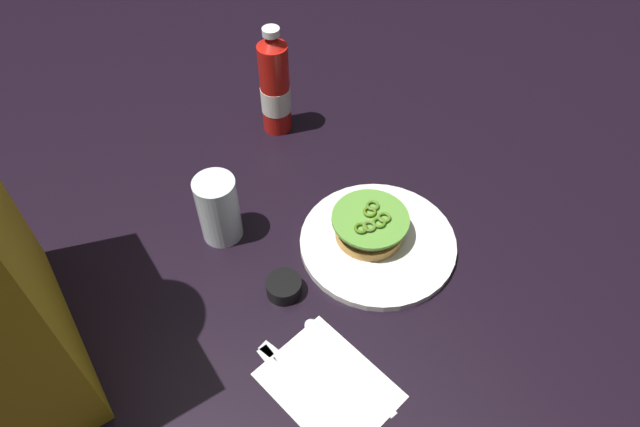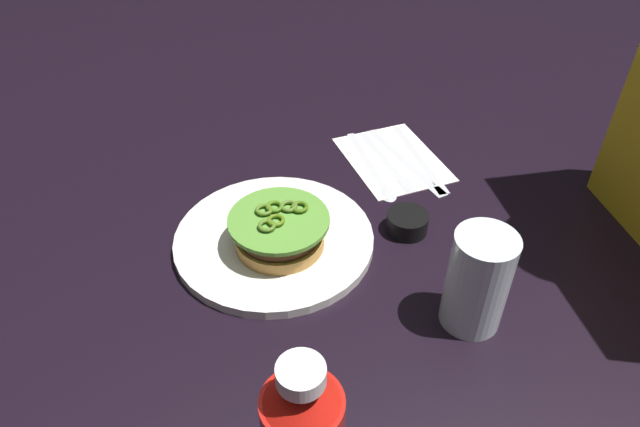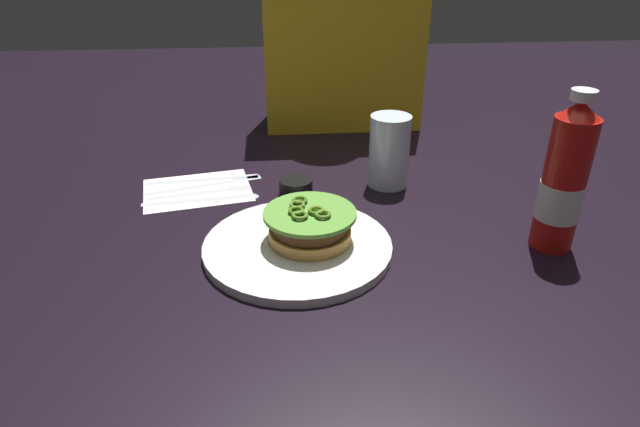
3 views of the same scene
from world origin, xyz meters
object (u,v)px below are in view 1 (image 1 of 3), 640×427
Objects in this scene: water_glass at (218,209)px; steak_knife at (308,379)px; fork_utensil at (327,369)px; condiment_cup at (284,287)px; butter_knife at (296,390)px; dinner_plate at (378,242)px; ketchup_bottle at (275,87)px; napkin at (329,385)px; spoon_utensil at (336,351)px; burger_sandwich at (370,226)px.

water_glass is 0.32m from steak_knife.
fork_utensil is 0.03m from steak_knife.
condiment_cup reaches higher than butter_knife.
dinner_plate is 0.28m from steak_knife.
ketchup_bottle is at bearing -29.21° from condiment_cup.
spoon_utensil is at bearing -45.36° from napkin.
spoon_utensil is (-0.15, 0.17, -0.03)m from burger_sandwich.
dinner_plate is 1.31× the size of steak_knife.
water_glass is at bearing 50.75° from dinner_plate.
ketchup_bottle is at bearing -3.71° from burger_sandwich.
water_glass is at bearing 130.54° from ketchup_bottle.
ketchup_bottle reaches higher than butter_knife.
condiment_cup reaches higher than steak_knife.
burger_sandwich reaches higher than steak_knife.
napkin is at bearing 179.46° from water_glass.
water_glass reaches higher than dinner_plate.
condiment_cup reaches higher than dinner_plate.
condiment_cup is 0.15m from fork_utensil.
burger_sandwich is 0.26m from water_glass.
fork_utensil is at bearing 156.69° from ketchup_bottle.
ketchup_bottle reaches higher than fork_utensil.
water_glass is 2.21× the size of condiment_cup.
ketchup_bottle reaches higher than water_glass.
butter_knife is (0.02, 0.04, 0.00)m from napkin.
dinner_plate is at bearing -52.35° from napkin.
butter_knife is (-0.00, 0.02, 0.00)m from steak_knife.
napkin is at bearing 131.40° from burger_sandwich.
dinner_plate reaches higher than fork_utensil.
fork_utensil is at bearing 129.45° from burger_sandwich.
ketchup_bottle is 1.25× the size of napkin.
steak_knife is at bearing 104.00° from spoon_utensil.
burger_sandwich reaches higher than condiment_cup.
ketchup_bottle reaches higher than spoon_utensil.
butter_knife is at bearing 119.77° from dinner_plate.
water_glass is 0.31m from spoon_utensil.
burger_sandwich reaches higher than dinner_plate.
fork_utensil is at bearing 125.34° from dinner_plate.
dinner_plate is at bearing -92.14° from condiment_cup.
water_glass is (0.15, 0.21, 0.03)m from burger_sandwich.
napkin is 0.05m from butter_knife.
burger_sandwich reaches higher than fork_utensil.
ketchup_bottle is 1.13× the size of butter_knife.
ketchup_bottle is at bearing -23.43° from napkin.
napkin is at bearing 153.66° from fork_utensil.
napkin is at bearing 170.32° from condiment_cup.
condiment_cup is (-0.17, -0.03, -0.05)m from water_glass.
burger_sandwich is 0.23m from spoon_utensil.
ketchup_bottle is at bearing -26.32° from steak_knife.
fork_utensil is (-0.15, 0.20, -0.00)m from dinner_plate.
steak_knife is at bearing 175.55° from water_glass.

